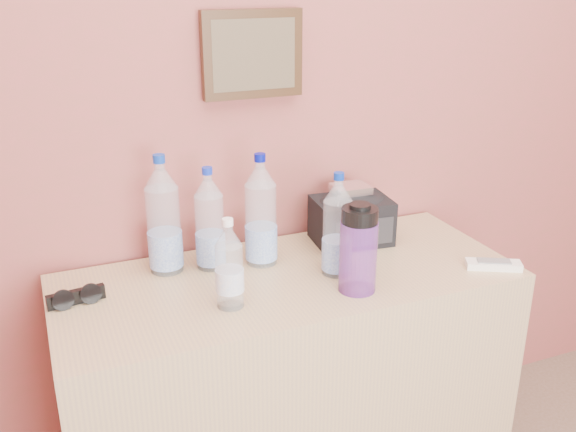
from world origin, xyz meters
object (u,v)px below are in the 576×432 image
object	(u,v)px
pet_large_a	(164,221)
pet_large_d	(337,230)
pet_large_b	(261,216)
dresser	(288,394)
ac_remote	(494,265)
foil_packet	(351,189)
sunglasses	(76,297)
nalgene_bottle	(358,248)
pet_large_c	(210,224)
pet_small	(229,269)
toiletry_bag	(351,218)

from	to	relation	value
pet_large_a	pet_large_d	xyz separation A→B (m)	(0.44, -0.20, -0.02)
pet_large_b	pet_large_d	world-z (taller)	pet_large_b
dresser	ac_remote	bearing A→B (deg)	-18.33
dresser	pet_large_a	xyz separation A→B (m)	(-0.31, 0.17, 0.56)
dresser	ac_remote	world-z (taller)	ac_remote
foil_packet	pet_large_a	bearing A→B (deg)	179.67
pet_large_b	sunglasses	size ratio (longest dim) A/B	2.25
pet_large_a	nalgene_bottle	size ratio (longest dim) A/B	1.39
ac_remote	pet_large_c	bearing A→B (deg)	-175.62
pet_large_b	pet_large_c	distance (m)	0.15
pet_large_c	foil_packet	world-z (taller)	pet_large_c
dresser	nalgene_bottle	world-z (taller)	nalgene_bottle
pet_large_b	nalgene_bottle	distance (m)	0.32
pet_large_a	pet_large_d	size ratio (longest dim) A/B	1.15
pet_large_a	foil_packet	world-z (taller)	pet_large_a
pet_large_c	pet_large_b	bearing A→B (deg)	-11.58
pet_large_b	foil_packet	xyz separation A→B (m)	(0.32, 0.05, 0.02)
pet_small	foil_packet	size ratio (longest dim) A/B	2.18
pet_large_c	ac_remote	bearing A→B (deg)	-23.53
dresser	pet_large_d	world-z (taller)	pet_large_d
dresser	pet_large_a	bearing A→B (deg)	151.91
pet_large_a	foil_packet	xyz separation A→B (m)	(0.59, -0.00, 0.02)
pet_large_a	pet_large_c	bearing A→B (deg)	-11.69
pet_large_d	sunglasses	xyz separation A→B (m)	(-0.71, 0.10, -0.11)
pet_large_c	sunglasses	distance (m)	0.41
nalgene_bottle	toiletry_bag	world-z (taller)	nalgene_bottle
pet_large_c	sunglasses	world-z (taller)	pet_large_c
pet_small	toiletry_bag	distance (m)	0.55
foil_packet	nalgene_bottle	bearing A→B (deg)	-114.19
pet_large_a	nalgene_bottle	distance (m)	0.55
pet_small	ac_remote	size ratio (longest dim) A/B	1.55
pet_small	toiletry_bag	size ratio (longest dim) A/B	1.03
sunglasses	pet_large_b	bearing A→B (deg)	-1.94
pet_small	sunglasses	distance (m)	0.41
pet_large_a	sunglasses	world-z (taller)	pet_large_a
dresser	pet_small	distance (m)	0.56
pet_large_c	foil_packet	distance (m)	0.47
sunglasses	ac_remote	bearing A→B (deg)	-19.56
dresser	toiletry_bag	xyz separation A→B (m)	(0.28, 0.15, 0.49)
pet_large_b	sunglasses	world-z (taller)	pet_large_b
pet_large_a	pet_large_b	bearing A→B (deg)	-11.63
dresser	foil_packet	size ratio (longest dim) A/B	11.76
pet_large_b	ac_remote	bearing A→B (deg)	-26.12
pet_large_a	toiletry_bag	distance (m)	0.59
foil_packet	pet_large_d	bearing A→B (deg)	-126.13
toiletry_bag	sunglasses	bearing A→B (deg)	-168.25
nalgene_bottle	ac_remote	distance (m)	0.45
pet_large_b	pet_large_d	distance (m)	0.23
pet_small	ac_remote	xyz separation A→B (m)	(0.78, -0.08, -0.10)
pet_large_d	toiletry_bag	distance (m)	0.24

